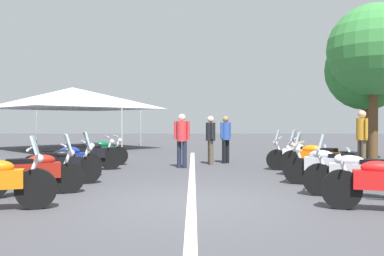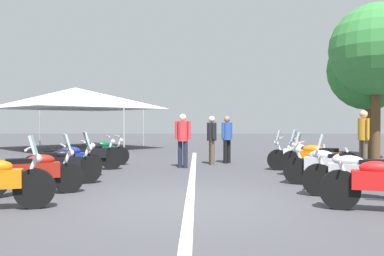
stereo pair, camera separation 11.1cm
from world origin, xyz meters
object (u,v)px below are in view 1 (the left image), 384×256
object	(u,v)px
motorcycle_left_row_2	(57,165)
motorcycle_right_row_3	(318,159)
motorcycle_left_row_4	(87,155)
bystander_2	(182,136)
bystander_3	(211,136)
roadside_tree_0	(374,50)
motorcycle_right_row_1	(358,173)
event_tent	(73,98)
motorcycle_left_row_3	(63,160)
motorcycle_left_row_1	(33,172)
motorcycle_left_row_5	(97,152)
bystander_0	(362,134)
roadside_tree_1	(366,70)
motorcycle_right_row_4	(300,155)
motorcycle_right_row_2	(328,165)
bystander_1	(226,136)

from	to	relation	value
motorcycle_left_row_2	motorcycle_right_row_3	distance (m)	6.48
motorcycle_left_row_4	bystander_2	distance (m)	2.90
motorcycle_right_row_3	bystander_3	size ratio (longest dim) A/B	1.17
motorcycle_right_row_3	roadside_tree_0	xyz separation A→B (m)	(4.39, -3.43, 3.59)
motorcycle_right_row_1	event_tent	world-z (taller)	event_tent
motorcycle_left_row_3	motorcycle_left_row_4	distance (m)	1.51
motorcycle_left_row_1	motorcycle_left_row_5	distance (m)	5.18
motorcycle_left_row_1	motorcycle_right_row_3	bearing A→B (deg)	-3.16
bystander_0	roadside_tree_1	bearing A→B (deg)	-125.54
motorcycle_left_row_5	motorcycle_right_row_4	xyz separation A→B (m)	(-1.29, -6.27, 0.01)
roadside_tree_1	event_tent	size ratio (longest dim) A/B	0.74
motorcycle_left_row_3	motorcycle_left_row_1	bearing A→B (deg)	-108.89
motorcycle_left_row_3	motorcycle_right_row_2	bearing A→B (deg)	-35.72
motorcycle_right_row_1	bystander_0	distance (m)	5.00
motorcycle_right_row_4	motorcycle_left_row_1	bearing A→B (deg)	49.92
roadside_tree_0	motorcycle_right_row_2	bearing A→B (deg)	147.94
bystander_0	event_tent	size ratio (longest dim) A/B	0.26
motorcycle_left_row_5	roadside_tree_0	world-z (taller)	roadside_tree_0
motorcycle_left_row_2	roadside_tree_1	size ratio (longest dim) A/B	0.38
bystander_0	motorcycle_left_row_2	bearing A→B (deg)	10.18
motorcycle_right_row_1	motorcycle_left_row_3	bearing A→B (deg)	-5.40
motorcycle_right_row_1	roadside_tree_1	xyz separation A→B (m)	(8.43, -3.79, 3.03)
motorcycle_left_row_2	motorcycle_right_row_2	size ratio (longest dim) A/B	1.00
motorcycle_left_row_3	roadside_tree_1	bearing A→B (deg)	4.94
motorcycle_left_row_1	motorcycle_left_row_3	xyz separation A→B (m)	(2.49, 0.24, -0.01)
motorcycle_right_row_2	event_tent	size ratio (longest dim) A/B	0.28
motorcycle_right_row_3	bystander_1	world-z (taller)	bystander_1
bystander_1	event_tent	world-z (taller)	event_tent
bystander_3	roadside_tree_0	size ratio (longest dim) A/B	0.28
motorcycle_left_row_1	bystander_2	xyz separation A→B (m)	(4.64, -2.76, 0.52)
motorcycle_left_row_3	motorcycle_right_row_1	size ratio (longest dim) A/B	0.92
bystander_2	event_tent	xyz separation A→B (m)	(8.20, 5.89, 1.67)
motorcycle_left_row_4	motorcycle_right_row_1	bearing A→B (deg)	-53.61
motorcycle_right_row_1	roadside_tree_0	size ratio (longest dim) A/B	0.36
motorcycle_left_row_5	event_tent	xyz separation A→B (m)	(7.66, 3.10, 2.20)
motorcycle_right_row_4	bystander_2	bearing A→B (deg)	5.80
motorcycle_left_row_5	bystander_2	world-z (taller)	bystander_2
motorcycle_left_row_4	bystander_0	xyz separation A→B (m)	(0.38, -8.26, 0.59)
roadside_tree_1	motorcycle_left_row_3	bearing A→B (deg)	119.26
motorcycle_right_row_1	event_tent	distance (m)	16.20
motorcycle_left_row_2	motorcycle_left_row_3	xyz separation A→B (m)	(1.24, 0.27, -0.02)
motorcycle_right_row_3	bystander_1	size ratio (longest dim) A/B	1.17
motorcycle_left_row_4	motorcycle_right_row_4	bearing A→B (deg)	-20.85
motorcycle_left_row_5	motorcycle_right_row_3	size ratio (longest dim) A/B	1.04
motorcycle_right_row_1	roadside_tree_0	bearing A→B (deg)	-99.12
motorcycle_left_row_2	bystander_2	size ratio (longest dim) A/B	1.15
motorcycle_left_row_3	motorcycle_right_row_4	distance (m)	6.63
motorcycle_right_row_3	event_tent	xyz separation A→B (m)	(10.20, 9.50, 2.17)
motorcycle_left_row_4	motorcycle_right_row_4	size ratio (longest dim) A/B	1.01
motorcycle_right_row_1	motorcycle_right_row_3	size ratio (longest dim) A/B	1.08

